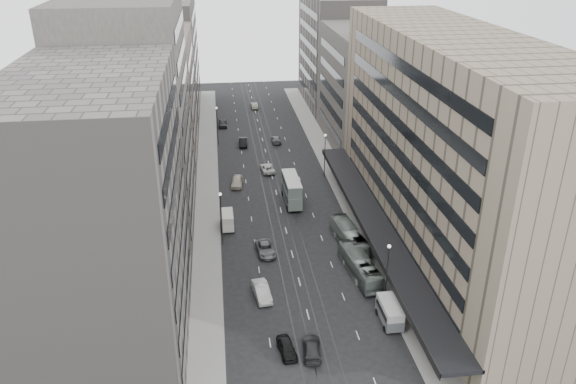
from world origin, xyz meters
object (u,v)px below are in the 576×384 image
bus_near (360,266)px  panel_van (227,220)px  vw_microbus (390,312)px  sedan_2 (266,249)px  sedan_0 (287,348)px  sedan_1 (262,291)px  bus_far (349,237)px  double_decker (292,189)px  pedestrian (403,326)px

bus_near → panel_van: bearing=-49.6°
vw_microbus → sedan_2: size_ratio=0.94×
sedan_0 → sedan_1: bearing=92.1°
bus_near → bus_far: size_ratio=0.99×
bus_far → vw_microbus: size_ratio=2.21×
double_decker → bus_near: bearing=-76.4°
bus_far → sedan_1: bus_far is taller
bus_near → pedestrian: bearing=92.5°
panel_van → sedan_1: panel_van is taller
double_decker → vw_microbus: double_decker is taller
bus_near → sedan_0: (-11.48, -13.81, -0.78)m
sedan_0 → sedan_2: bearing=83.6°
bus_near → vw_microbus: (1.07, -10.03, -0.02)m
pedestrian → sedan_1: bearing=-33.5°
bus_far → sedan_2: size_ratio=2.08×
bus_near → sedan_1: bearing=6.0°
double_decker → bus_far: bearing=-68.4°
bus_far → sedan_2: (-12.22, -0.45, -0.78)m
double_decker → pedestrian: size_ratio=4.84×
bus_far → sedan_0: bearing=54.2°
double_decker → pedestrian: (8.05, -35.26, -1.45)m
vw_microbus → sedan_2: bearing=126.4°
sedan_0 → sedan_2: sedan_2 is taller
vw_microbus → sedan_2: 21.62m
sedan_1 → sedan_2: 10.50m
vw_microbus → pedestrian: (1.00, -2.11, -0.45)m
sedan_1 → sedan_0: bearing=-88.4°
bus_near → sedan_1: bus_near is taller
bus_near → bus_far: 7.75m
sedan_2 → pedestrian: bearing=-59.9°
double_decker → sedan_2: size_ratio=1.61×
sedan_0 → sedan_1: 10.84m
bus_far → vw_microbus: bus_far is taller
panel_van → vw_microbus: bearing=-55.4°
panel_van → sedan_2: bearing=-58.6°
double_decker → panel_van: (-11.01, -7.62, -1.02)m
vw_microbus → sedan_0: 13.13m
vw_microbus → sedan_2: vw_microbus is taller
sedan_2 → sedan_1: bearing=-103.4°
vw_microbus → sedan_1: (-14.34, 6.91, -0.65)m
bus_far → panel_van: 19.02m
sedan_1 → pedestrian: size_ratio=2.88×
panel_van → sedan_1: size_ratio=0.84×
vw_microbus → panel_van: vw_microbus is taller
bus_near → sedan_2: bus_near is taller
vw_microbus → panel_van: bearing=125.0°
sedan_0 → sedan_1: sedan_1 is taller
sedan_0 → double_decker: bearing=74.1°
bus_far → panel_van: bearing=-31.0°
vw_microbus → sedan_1: 15.93m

